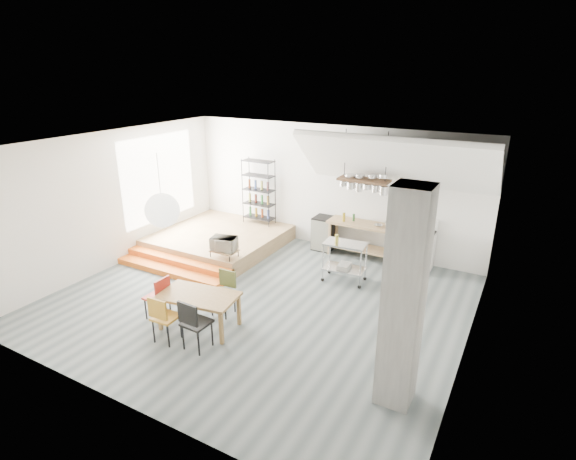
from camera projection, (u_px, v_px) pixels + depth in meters
The scene contains 26 objects.
floor at pixel (258, 300), 9.28m from camera, with size 8.00×8.00×0.00m, color #505A5D.
wall_back at pixel (330, 188), 11.60m from camera, with size 8.00×0.04×3.20m, color silver.
wall_left at pixel (113, 200), 10.55m from camera, with size 0.04×7.00×3.20m, color silver.
wall_right at pixel (475, 270), 6.90m from camera, with size 0.04×7.00×3.20m, color silver.
ceiling at pixel (254, 145), 8.18m from camera, with size 8.00×7.00×0.02m, color white.
slope_ceiling at pixel (395, 162), 9.96m from camera, with size 4.40×1.80×0.15m, color white.
window_pane at pixel (159, 178), 11.71m from camera, with size 0.02×2.50×2.20m, color white.
platform at pixel (220, 239), 11.99m from camera, with size 3.00×3.00×0.40m, color olive.
step_lower at pixel (169, 271), 10.43m from camera, with size 3.00×0.35×0.13m, color orange.
step_upper at pixel (179, 263), 10.70m from camera, with size 3.00×0.35×0.27m, color orange.
concrete_column at pixel (403, 301), 5.99m from camera, with size 0.50×0.50×3.20m, color slate.
kitchen_counter at pixel (363, 234), 11.15m from camera, with size 1.80×0.60×0.91m.
stove at pixel (420, 250), 10.56m from camera, with size 0.60×0.60×1.18m.
pot_rack at pixel (365, 183), 10.49m from camera, with size 1.20×0.50×1.43m.
wire_shelving at pixel (259, 191), 12.36m from camera, with size 0.88×0.38×1.80m.
microwave_shelf at pixel (224, 251), 10.34m from camera, with size 0.60×0.40×0.16m.
paper_lantern at pixel (162, 210), 7.78m from camera, with size 0.60×0.60×0.60m, color white.
dining_table at pixel (199, 298), 8.13m from camera, with size 1.51×0.98×0.67m.
chair_mustard at pixel (163, 315), 7.69m from camera, with size 0.43×0.43×0.89m.
chair_black at pixel (193, 321), 7.47m from camera, with size 0.44×0.44×0.94m.
chair_olive at pixel (225, 289), 8.66m from camera, with size 0.40×0.40×0.86m.
chair_red at pixel (159, 294), 8.43m from camera, with size 0.40×0.40×0.87m.
rolling_cart at pixel (345, 257), 9.91m from camera, with size 0.97×0.59×0.91m.
mini_fridge at pixel (324, 233), 11.75m from camera, with size 0.52×0.52×0.88m, color black.
microwave at pixel (224, 244), 10.28m from camera, with size 0.57×0.39×0.32m, color beige.
bowl at pixel (378, 225), 10.83m from camera, with size 0.20×0.20×0.05m, color silver.
Camera 1 is at (4.52, -6.88, 4.54)m, focal length 28.00 mm.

